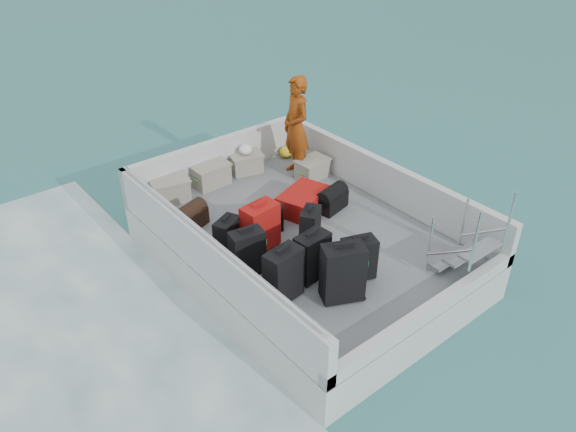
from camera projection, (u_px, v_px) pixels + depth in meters
The scene contains 23 objects.
ground at pixel (303, 265), 9.03m from camera, with size 160.00×160.00×0.00m, color #1C6260.
ferry_hull at pixel (303, 250), 8.87m from camera, with size 3.60×5.00×0.60m, color silver.
deck at pixel (303, 234), 8.70m from camera, with size 3.30×4.70×0.02m, color gray.
deck_fittings at pixel (335, 214), 8.47m from camera, with size 3.60×5.00×0.90m.
suitcase_0 at pixel (284, 276), 7.21m from camera, with size 0.50×0.28×0.76m, color black.
suitcase_1 at pixel (247, 253), 7.69m from camera, with size 0.46×0.26×0.69m, color black.
suitcase_2 at pixel (228, 237), 8.09m from camera, with size 0.40×0.24×0.59m, color black.
suitcase_3 at pixel (343, 274), 7.20m from camera, with size 0.54×0.32×0.82m, color black.
suitcase_4 at pixel (312, 257), 7.60m from camera, with size 0.48×0.28×0.70m, color black.
suitcase_5 at pixel (260, 227), 8.18m from camera, with size 0.53×0.32×0.73m, color #B20D10.
suitcase_6 at pixel (359, 259), 7.61m from camera, with size 0.46×0.27×0.63m, color black.
suitcase_7 at pixel (310, 227), 8.32m from camera, with size 0.41×0.24×0.58m, color black.
suitcase_8 at pixel (303, 201), 9.19m from camera, with size 0.56×0.85×0.34m, color #B20D10.
duffel_0 at pixel (192, 218), 8.77m from camera, with size 0.49×0.30×0.32m, color black, non-canonical shape.
duffel_1 at pixel (267, 218), 8.75m from camera, with size 0.50×0.30×0.32m, color black, non-canonical shape.
duffel_2 at pixel (332, 201), 9.21m from camera, with size 0.54×0.30×0.32m, color black, non-canonical shape.
crate_0 at pixel (170, 190), 9.45m from camera, with size 0.60×0.41×0.36m, color gray.
crate_1 at pixel (211, 175), 9.88m from camera, with size 0.61×0.42×0.37m, color gray.
crate_2 at pixel (246, 164), 10.30m from camera, with size 0.55×0.38×0.33m, color gray.
crate_3 at pixel (312, 169), 10.11m from camera, with size 0.55×0.38×0.33m, color gray.
yellow_bag at pixel (287, 152), 10.84m from camera, with size 0.28×0.26×0.22m, color yellow.
white_bag at pixel (246, 151), 10.16m from camera, with size 0.24×0.24×0.18m, color white.
passenger at pixel (296, 127), 9.85m from camera, with size 0.67×0.44×1.83m, color #C65112.
Camera 1 is at (-4.71, -5.41, 5.54)m, focal length 35.00 mm.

